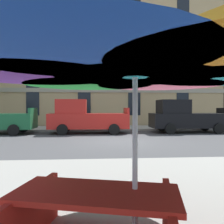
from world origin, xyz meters
The scene contains 7 objects.
ground_plane centered at (0.00, 0.00, 0.00)m, with size 120.00×120.00×0.00m, color #424244.
sidewalk_far centered at (0.00, 6.80, 0.06)m, with size 56.00×3.60×0.12m, color #9E998E.
apartment_building centered at (0.00, 14.99, 6.40)m, with size 44.24×12.08×12.80m.
pickup_red centered at (-1.93, 3.70, 1.03)m, with size 5.10×2.12×2.20m.
pickup_black centered at (4.79, 3.70, 1.03)m, with size 5.10×2.12×2.20m.
patio_umbrella centered at (-0.86, -9.00, 2.23)m, with size 4.01×3.73×2.52m.
picnic_table centered at (-1.30, -9.03, 0.49)m, with size 2.12×1.92×0.77m.
Camera 1 is at (-1.31, -11.56, 1.68)m, focal length 37.38 mm.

